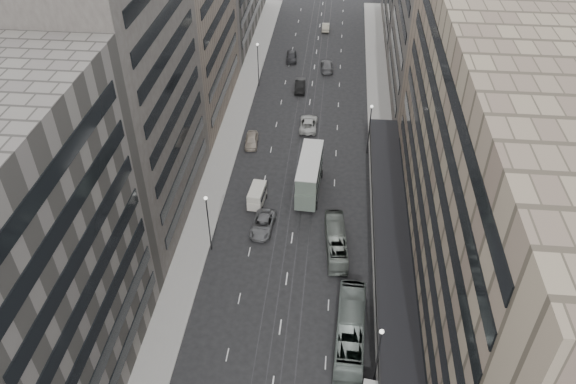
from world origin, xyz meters
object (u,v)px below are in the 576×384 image
at_px(bus_far, 336,241).
at_px(double_decker, 309,174).
at_px(bus_near, 350,330).
at_px(panel_van, 257,195).
at_px(sedan_2, 263,224).

relative_size(bus_far, double_decker, 0.96).
bearing_deg(bus_near, double_decker, -74.54).
bearing_deg(bus_near, panel_van, -57.25).
relative_size(bus_near, sedan_2, 2.08).
distance_m(double_decker, sedan_2, 10.19).
height_order(bus_near, panel_van, bus_near).
height_order(bus_near, double_decker, double_decker).
relative_size(bus_near, bus_far, 1.22).
height_order(bus_near, bus_far, bus_near).
bearing_deg(panel_van, sedan_2, -69.07).
distance_m(bus_far, double_decker, 12.05).
bearing_deg(panel_van, bus_far, -30.92).
xyz_separation_m(bus_far, sedan_2, (-9.39, 2.85, -0.56)).
height_order(bus_near, sedan_2, bus_near).
bearing_deg(panel_van, bus_near, -54.23).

